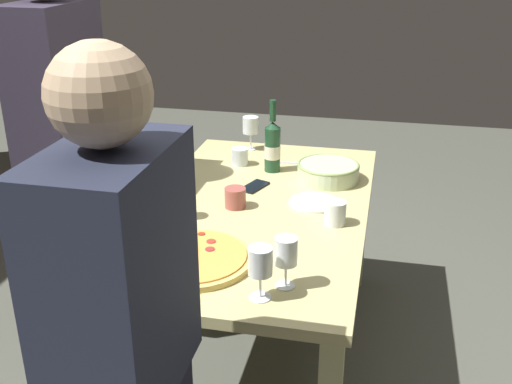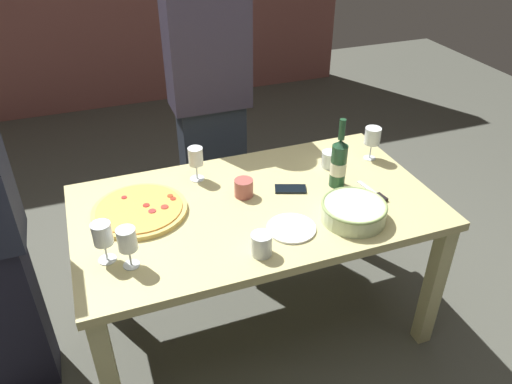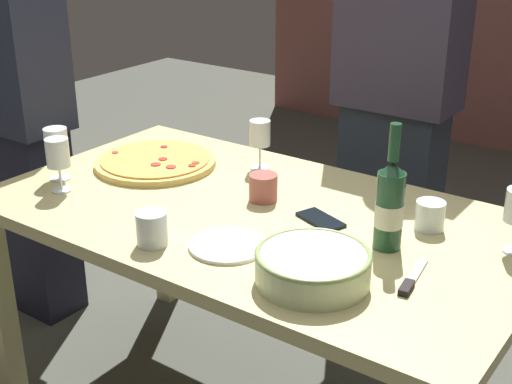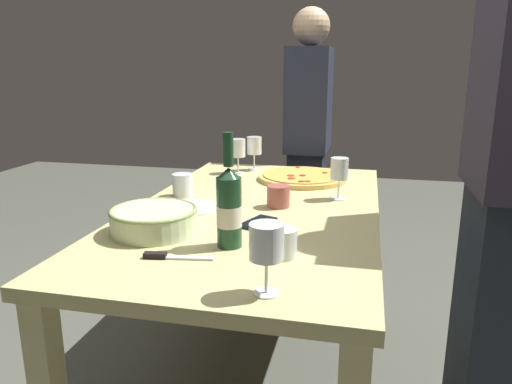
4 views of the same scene
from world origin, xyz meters
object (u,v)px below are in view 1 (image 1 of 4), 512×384
pizza (192,258)px  wine_glass_far_left (170,191)px  cup_amber (335,213)px  serving_bowl (328,171)px  person_guest_left (128,377)px  side_plate (314,203)px  cell_phone (254,186)px  cup_ceramic (240,157)px  wine_bottle (272,146)px  wine_glass_far_right (260,263)px  cup_spare (235,198)px  person_host (65,152)px  wine_glass_by_bottle (251,126)px  dining_table (256,226)px  pizza_knife (305,162)px  wine_glass_near_pizza (286,252)px

pizza → wine_glass_far_left: bearing=31.2°
cup_amber → serving_bowl: bearing=9.8°
person_guest_left → wine_glass_far_left: bearing=16.7°
side_plate → cell_phone: size_ratio=1.43×
cup_amber → side_plate: cup_amber is taller
cup_ceramic → person_guest_left: (-1.61, -0.13, 0.01)m
wine_glass_far_left → person_guest_left: bearing=-165.9°
serving_bowl → person_guest_left: (-1.50, 0.31, 0.01)m
side_plate → cell_phone: (0.12, 0.28, 0.00)m
side_plate → wine_bottle: bearing=35.6°
wine_glass_far_right → cell_phone: size_ratio=1.19×
pizza → side_plate: size_ratio=2.00×
cup_spare → person_host: size_ratio=0.05×
wine_glass_far_left → cup_amber: bearing=-81.4°
wine_glass_by_bottle → dining_table: bearing=-165.2°
wine_glass_by_bottle → cup_spare: (-0.72, -0.10, -0.08)m
pizza_knife → person_guest_left: bearing=174.0°
wine_glass_far_left → pizza_knife: size_ratio=0.85×
cell_phone → pizza_knife: pizza_knife is taller
wine_glass_by_bottle → person_guest_left: size_ratio=0.11×
wine_glass_near_pizza → wine_glass_far_left: size_ratio=1.02×
wine_glass_by_bottle → cup_amber: bearing=-147.0°
wine_glass_by_bottle → cup_ceramic: wine_glass_by_bottle is taller
side_plate → pizza_knife: 0.48m
dining_table → cup_amber: cup_amber is taller
side_plate → dining_table: bearing=107.5°
person_host → person_guest_left: (-1.18, -0.80, -0.10)m
wine_glass_near_pizza → cup_ceramic: size_ratio=2.08×
wine_bottle → wine_glass_near_pizza: 1.02m
wine_glass_near_pizza → cup_amber: wine_glass_near_pizza is taller
wine_glass_far_right → cup_ceramic: (1.12, 0.34, -0.08)m
wine_glass_by_bottle → person_host: size_ratio=0.10×
wine_glass_by_bottle → cup_ceramic: (-0.23, -0.00, -0.08)m
wine_glass_near_pizza → person_guest_left: person_guest_left is taller
wine_glass_far_left → pizza_knife: wine_glass_far_left is taller
pizza → serving_bowl: serving_bowl is taller
dining_table → pizza_knife: pizza_knife is taller
dining_table → wine_bottle: bearing=1.9°
wine_glass_near_pizza → person_host: bearing=60.1°
serving_bowl → side_plate: size_ratio=1.35×
dining_table → cell_phone: (0.19, 0.05, 0.10)m
wine_glass_far_right → wine_glass_near_pizza: bearing=-37.7°
pizza → pizza_knife: (1.04, -0.23, -0.01)m
dining_table → side_plate: (0.07, -0.23, 0.10)m
cup_spare → pizza_knife: bearing=-19.6°
serving_bowl → wine_glass_far_left: wine_glass_far_left is taller
pizza → cup_ceramic: bearing=4.3°
dining_table → pizza_knife: bearing=-12.9°
cup_amber → person_guest_left: person_guest_left is taller
wine_bottle → cup_ceramic: size_ratio=4.14×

